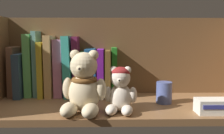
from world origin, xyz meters
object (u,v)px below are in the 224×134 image
(book_3, at_px, (38,64))
(book_11, at_px, (101,72))
(teddy_bear_larger, at_px, (84,86))
(book_12, at_px, (108,73))
(book_10, at_px, (91,72))
(book_7, at_px, (69,66))
(book_2, at_px, (31,65))
(book_4, at_px, (44,69))
(book_1, at_px, (23,75))
(book_5, at_px, (51,66))
(book_8, at_px, (77,66))
(book_6, at_px, (60,68))
(teddy_bear_smaller, at_px, (120,90))
(book_0, at_px, (15,71))
(small_product_box, at_px, (214,106))
(book_13, at_px, (114,71))
(pillar_candle, at_px, (164,93))
(book_9, at_px, (83,74))

(book_3, distance_m, book_11, 0.23)
(teddy_bear_larger, bearing_deg, book_12, 72.14)
(book_10, bearing_deg, book_7, 180.00)
(book_2, height_order, book_4, book_2)
(book_1, xyz_separation_m, book_5, (0.10, 0.00, 0.03))
(book_8, distance_m, teddy_bear_larger, 0.22)
(book_6, bearing_deg, teddy_bear_smaller, -44.11)
(book_3, bearing_deg, book_0, 180.00)
(book_6, xyz_separation_m, book_11, (0.15, 0.00, -0.02))
(book_7, xyz_separation_m, book_12, (0.14, 0.00, -0.03))
(book_1, distance_m, book_12, 0.31)
(teddy_bear_larger, xyz_separation_m, small_product_box, (0.37, -0.01, -0.06))
(book_0, xyz_separation_m, book_13, (0.37, 0.00, -0.00))
(book_6, bearing_deg, book_8, 0.00)
(book_12, bearing_deg, pillar_candle, -32.29)
(book_1, bearing_deg, book_11, 0.00)
(book_8, bearing_deg, book_7, 180.00)
(book_4, distance_m, book_10, 0.18)
(book_1, bearing_deg, book_9, 0.00)
(book_5, bearing_deg, small_product_box, -23.95)
(book_10, relative_size, small_product_box, 1.74)
(book_12, bearing_deg, book_9, 180.00)
(book_2, height_order, book_8, book_2)
(book_3, xyz_separation_m, pillar_candle, (0.44, -0.12, -0.08))
(book_2, distance_m, book_11, 0.26)
(book_2, distance_m, book_3, 0.03)
(book_6, distance_m, teddy_bear_smaller, 0.30)
(book_1, bearing_deg, book_13, 0.00)
(book_10, bearing_deg, book_4, 180.00)
(book_6, height_order, book_13, book_6)
(book_6, bearing_deg, book_10, 0.00)
(book_2, xyz_separation_m, book_4, (0.05, 0.00, -0.01))
(book_13, height_order, teddy_bear_smaller, book_13)
(book_6, bearing_deg, teddy_bear_larger, -62.88)
(book_6, distance_m, teddy_bear_larger, 0.24)
(book_12, xyz_separation_m, pillar_candle, (0.18, -0.12, -0.05))
(book_8, distance_m, book_12, 0.12)
(book_1, relative_size, book_9, 0.97)
(book_4, distance_m, book_12, 0.24)
(book_3, relative_size, book_8, 1.09)
(book_4, bearing_deg, small_product_box, -22.90)
(teddy_bear_larger, relative_size, teddy_bear_smaller, 1.36)
(book_9, bearing_deg, book_0, 180.00)
(teddy_bear_smaller, height_order, small_product_box, teddy_bear_smaller)
(pillar_candle, bearing_deg, book_1, 166.83)
(book_10, distance_m, book_12, 0.06)
(book_11, distance_m, pillar_candle, 0.25)
(book_9, relative_size, book_11, 0.94)
(book_0, distance_m, book_6, 0.17)
(book_3, height_order, book_6, book_3)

